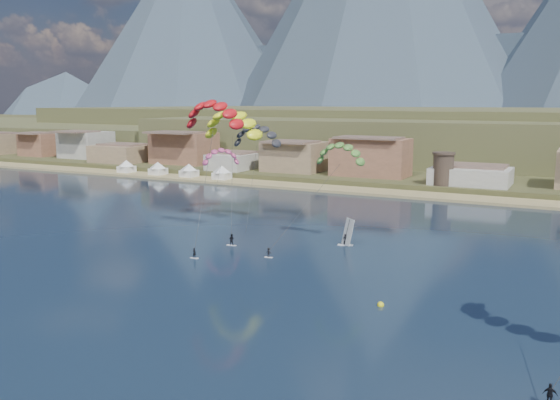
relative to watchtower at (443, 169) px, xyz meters
The scene contains 15 objects.
ground 114.29m from the watchtower, 92.51° to the right, with size 2400.00×2400.00×0.00m, color black.
beach 11.25m from the watchtower, 122.01° to the right, with size 2200.00×12.00×0.90m.
land 446.07m from the watchtower, 90.64° to the left, with size 2200.00×900.00×4.00m.
foothills 119.77m from the watchtower, 81.65° to the left, with size 940.00×210.00×18.00m.
mountain_ridge 724.36m from the watchtower, 91.58° to the left, with size 2060.00×480.00×400.00m.
town 45.73m from the watchtower, 169.92° to the left, with size 400.00×24.00×12.00m.
watchtower is the anchor object (origin of this frame).
beach_tents 81.69m from the watchtower, behind, with size 43.40×6.40×5.00m.
kitesurfer_red 75.55m from the watchtower, 108.89° to the right, with size 11.11×15.33×26.14m.
kitesurfer_yellow 67.60m from the watchtower, 113.04° to the right, with size 14.77×16.05×24.92m.
kitesurfer_green 65.58m from the watchtower, 92.73° to the right, with size 11.42×14.41×19.93m.
distant_kite_pink 61.17m from the watchtower, 126.81° to the right, with size 8.14×7.98×15.60m.
distant_kite_dark 62.36m from the watchtower, 112.09° to the right, with size 10.11×6.47×20.85m.
windsurfer 64.67m from the watchtower, 91.57° to the right, with size 2.63×2.89×4.51m.
buoy 90.87m from the watchtower, 82.22° to the right, with size 0.79×0.79×0.79m.
Camera 1 is at (36.80, -38.71, 23.47)m, focal length 37.44 mm.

